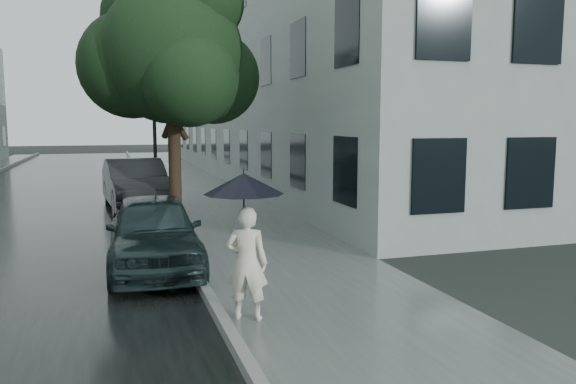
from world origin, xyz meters
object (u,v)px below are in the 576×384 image
object	(u,v)px
street_tree	(171,51)
car_far	(136,184)
pedestrian	(247,263)
car_near	(154,232)
lamp_post	(149,113)

from	to	relation	value
street_tree	car_far	world-z (taller)	street_tree
pedestrian	car_near	xyz separation A→B (m)	(-1.00, 3.10, -0.09)
lamp_post	car_far	distance (m)	2.92
pedestrian	lamp_post	bearing A→B (deg)	-63.81
pedestrian	street_tree	size ratio (longest dim) A/B	0.24
car_near	lamp_post	bearing A→B (deg)	87.96
street_tree	lamp_post	distance (m)	6.08
pedestrian	car_near	size ratio (longest dim) A/B	0.39
pedestrian	lamp_post	xyz separation A→B (m)	(-0.40, 12.35, 2.19)
pedestrian	street_tree	distance (m)	7.32
lamp_post	car_far	world-z (taller)	lamp_post
street_tree	lamp_post	size ratio (longest dim) A/B	1.23
pedestrian	car_near	distance (m)	3.26
pedestrian	car_near	bearing A→B (deg)	-47.79
street_tree	car_far	bearing A→B (deg)	100.36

